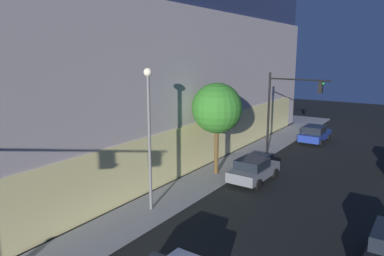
# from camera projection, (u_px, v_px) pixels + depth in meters

# --- Properties ---
(modern_building) EXTENTS (39.08, 22.43, 15.02)m
(modern_building) POSITION_uv_depth(u_px,v_px,m) (111.00, 66.00, 33.40)
(modern_building) COLOR #4C4C51
(modern_building) RESTS_ON ground
(traffic_light_far_corner) EXTENTS (0.43, 4.96, 6.85)m
(traffic_light_far_corner) POSITION_uv_depth(u_px,v_px,m) (286.00, 101.00, 29.36)
(traffic_light_far_corner) COLOR black
(traffic_light_far_corner) RESTS_ON sidewalk_corner
(street_lamp_sidewalk) EXTENTS (0.44, 0.44, 7.65)m
(street_lamp_sidewalk) POSITION_uv_depth(u_px,v_px,m) (149.00, 122.00, 18.96)
(street_lamp_sidewalk) COLOR slate
(street_lamp_sidewalk) RESTS_ON sidewalk_corner
(sidewalk_tree) EXTENTS (3.49, 3.49, 6.43)m
(sidewalk_tree) POSITION_uv_depth(u_px,v_px,m) (217.00, 108.00, 24.96)
(sidewalk_tree) COLOR #513A1E
(sidewalk_tree) RESTS_ON sidewalk_corner
(car_grey) EXTENTS (4.40, 2.30, 1.63)m
(car_grey) POSITION_uv_depth(u_px,v_px,m) (253.00, 170.00, 24.47)
(car_grey) COLOR slate
(car_grey) RESTS_ON ground
(car_blue) EXTENTS (4.59, 2.27, 1.64)m
(car_blue) POSITION_uv_depth(u_px,v_px,m) (315.00, 134.00, 35.49)
(car_blue) COLOR navy
(car_blue) RESTS_ON ground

